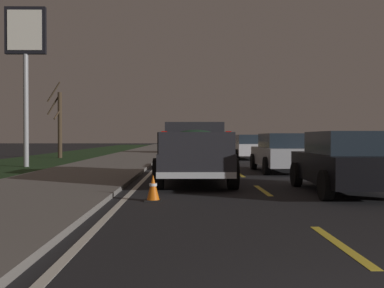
# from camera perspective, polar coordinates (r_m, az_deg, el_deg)

# --- Properties ---
(ground) EXTENTS (144.00, 144.00, 0.00)m
(ground) POSITION_cam_1_polar(r_m,az_deg,el_deg) (29.76, 3.17, -1.83)
(ground) COLOR black
(sidewalk_shoulder) EXTENTS (108.00, 4.00, 0.12)m
(sidewalk_shoulder) POSITION_cam_1_polar(r_m,az_deg,el_deg) (29.92, -7.79, -1.71)
(sidewalk_shoulder) COLOR slate
(sidewalk_shoulder) RESTS_ON ground
(grass_verge) EXTENTS (108.00, 6.00, 0.01)m
(grass_verge) POSITION_cam_1_polar(r_m,az_deg,el_deg) (30.94, -17.02, -1.76)
(grass_verge) COLOR #1E3819
(grass_verge) RESTS_ON ground
(lane_markings) EXTENTS (108.75, 3.54, 0.01)m
(lane_markings) POSITION_cam_1_polar(r_m,az_deg,el_deg) (32.03, -1.60, -1.63)
(lane_markings) COLOR yellow
(lane_markings) RESTS_ON ground
(pickup_truck) EXTENTS (5.42, 2.29, 1.87)m
(pickup_truck) POSITION_cam_1_polar(r_m,az_deg,el_deg) (14.34, 0.32, -0.83)
(pickup_truck) COLOR #232328
(pickup_truck) RESTS_ON ground
(sedan_tan) EXTENTS (4.44, 2.10, 1.54)m
(sedan_tan) POSITION_cam_1_polar(r_m,az_deg,el_deg) (38.65, -0.64, -0.05)
(sedan_tan) COLOR #9E845B
(sedan_tan) RESTS_ON ground
(sedan_black) EXTENTS (4.43, 2.07, 1.54)m
(sedan_black) POSITION_cam_1_polar(r_m,az_deg,el_deg) (12.30, 18.27, -2.07)
(sedan_black) COLOR black
(sedan_black) RESTS_ON ground
(sedan_silver) EXTENTS (4.43, 2.07, 1.54)m
(sedan_silver) POSITION_cam_1_polar(r_m,az_deg,el_deg) (18.92, 10.97, -1.03)
(sedan_silver) COLOR #B2B5BA
(sedan_silver) RESTS_ON ground
(sedan_white) EXTENTS (4.44, 2.09, 1.54)m
(sedan_white) POSITION_cam_1_polar(r_m,az_deg,el_deg) (29.51, 6.92, -0.34)
(sedan_white) COLOR silver
(sedan_white) RESTS_ON ground
(gas_price_sign) EXTENTS (0.27, 1.90, 7.49)m
(gas_price_sign) POSITION_cam_1_polar(r_m,az_deg,el_deg) (23.65, -19.64, 11.17)
(gas_price_sign) COLOR #99999E
(gas_price_sign) RESTS_ON ground
(bare_tree_far) EXTENTS (1.17, 1.07, 5.10)m
(bare_tree_far) POSITION_cam_1_polar(r_m,az_deg,el_deg) (32.43, -15.88, 2.53)
(bare_tree_far) COLOR #423323
(bare_tree_far) RESTS_ON ground
(traffic_cone_near) EXTENTS (0.36, 0.36, 0.58)m
(traffic_cone_near) POSITION_cam_1_polar(r_m,az_deg,el_deg) (10.30, -4.77, -5.39)
(traffic_cone_near) COLOR black
(traffic_cone_near) RESTS_ON ground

